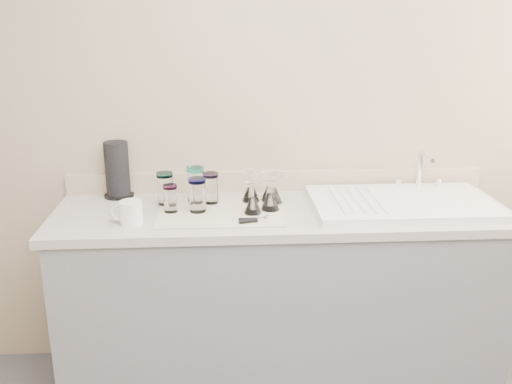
{
  "coord_description": "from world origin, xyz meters",
  "views": [
    {
      "loc": [
        -0.27,
        -1.22,
        1.75
      ],
      "look_at": [
        -0.12,
        1.15,
        1.0
      ],
      "focal_mm": 40.0,
      "sensor_mm": 36.0,
      "label": 1
    }
  ],
  "objects": [
    {
      "name": "tumbler_teal",
      "position": [
        -0.53,
        1.28,
        0.98
      ],
      "size": [
        0.08,
        0.08,
        0.15
      ],
      "color": "white",
      "rests_on": "dish_towel"
    },
    {
      "name": "tumbler_cyan",
      "position": [
        -0.39,
        1.32,
        0.99
      ],
      "size": [
        0.08,
        0.08,
        0.16
      ],
      "color": "white",
      "rests_on": "dish_towel"
    },
    {
      "name": "tumbler_purple",
      "position": [
        -0.32,
        1.29,
        0.98
      ],
      "size": [
        0.07,
        0.07,
        0.14
      ],
      "color": "white",
      "rests_on": "dish_towel"
    },
    {
      "name": "tumbler_blue",
      "position": [
        -0.38,
        1.17,
        0.99
      ],
      "size": [
        0.08,
        0.08,
        0.15
      ],
      "color": "white",
      "rests_on": "dish_towel"
    },
    {
      "name": "goblet_extra",
      "position": [
        -0.03,
        1.27,
        0.96
      ],
      "size": [
        0.08,
        0.08,
        0.14
      ],
      "color": "white",
      "rests_on": "dish_towel"
    },
    {
      "name": "counter_unit",
      "position": [
        0.0,
        1.2,
        0.45
      ],
      "size": [
        2.06,
        0.62,
        0.9
      ],
      "color": "slate",
      "rests_on": "ground"
    },
    {
      "name": "can_opener",
      "position": [
        -0.14,
        1.02,
        0.92
      ],
      "size": [
        0.13,
        0.05,
        0.02
      ],
      "color": "silver",
      "rests_on": "dish_towel"
    },
    {
      "name": "paper_towel_roll",
      "position": [
        -0.77,
        1.44,
        1.03
      ],
      "size": [
        0.14,
        0.14,
        0.27
      ],
      "color": "black",
      "rests_on": "counter_unit"
    },
    {
      "name": "goblet_front_left",
      "position": [
        -0.14,
        1.13,
        0.95
      ],
      "size": [
        0.08,
        0.08,
        0.14
      ],
      "color": "white",
      "rests_on": "dish_towel"
    },
    {
      "name": "tumbler_magenta",
      "position": [
        -0.5,
        1.18,
        0.97
      ],
      "size": [
        0.06,
        0.06,
        0.12
      ],
      "color": "white",
      "rests_on": "dish_towel"
    },
    {
      "name": "goblet_back_right",
      "position": [
        -0.05,
        1.31,
        0.95
      ],
      "size": [
        0.07,
        0.07,
        0.13
      ],
      "color": "white",
      "rests_on": "dish_towel"
    },
    {
      "name": "room_envelope",
      "position": [
        0.0,
        0.0,
        1.56
      ],
      "size": [
        3.54,
        3.5,
        2.52
      ],
      "color": "#4F4F54",
      "rests_on": "ground"
    },
    {
      "name": "white_mug",
      "position": [
        -0.66,
        1.05,
        0.95
      ],
      "size": [
        0.14,
        0.11,
        0.1
      ],
      "color": "white",
      "rests_on": "counter_unit"
    },
    {
      "name": "sink_unit",
      "position": [
        0.55,
        1.2,
        0.92
      ],
      "size": [
        0.82,
        0.5,
        0.22
      ],
      "color": "white",
      "rests_on": "counter_unit"
    },
    {
      "name": "dish_towel",
      "position": [
        -0.28,
        1.18,
        0.9
      ],
      "size": [
        0.55,
        0.42,
        0.01
      ],
      "primitive_type": "cube",
      "color": "beige",
      "rests_on": "counter_unit"
    },
    {
      "name": "goblet_back_left",
      "position": [
        -0.14,
        1.31,
        0.96
      ],
      "size": [
        0.08,
        0.08,
        0.15
      ],
      "color": "white",
      "rests_on": "dish_towel"
    },
    {
      "name": "goblet_front_right",
      "position": [
        -0.06,
        1.18,
        0.96
      ],
      "size": [
        0.08,
        0.08,
        0.15
      ],
      "color": "white",
      "rests_on": "dish_towel"
    }
  ]
}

